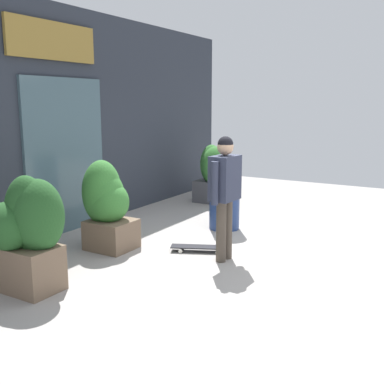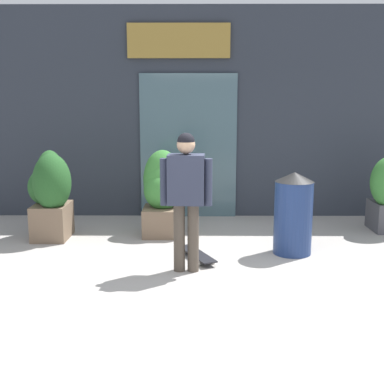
{
  "view_description": "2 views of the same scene",
  "coord_description": "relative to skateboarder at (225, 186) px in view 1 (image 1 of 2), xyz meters",
  "views": [
    {
      "loc": [
        -5.48,
        -2.04,
        2.01
      ],
      "look_at": [
        -0.31,
        1.0,
        0.83
      ],
      "focal_mm": 42.99,
      "sensor_mm": 36.0,
      "label": 1
    },
    {
      "loc": [
        -0.27,
        -4.97,
        1.96
      ],
      "look_at": [
        -0.31,
        1.0,
        0.83
      ],
      "focal_mm": 46.13,
      "sensor_mm": 36.0,
      "label": 2
    }
  ],
  "objects": [
    {
      "name": "building_facade",
      "position": [
        0.36,
        2.88,
        0.75
      ],
      "size": [
        8.82,
        0.31,
        3.44
      ],
      "color": "#2D333D",
      "rests_on": "ground_plane"
    },
    {
      "name": "trash_bin",
      "position": [
        1.35,
        0.67,
        -0.44
      ],
      "size": [
        0.49,
        0.49,
        1.06
      ],
      "color": "navy",
      "rests_on": "ground_plane"
    },
    {
      "name": "ground_plane",
      "position": [
        0.38,
        -0.49,
        -0.97
      ],
      "size": [
        12.0,
        12.0,
        0.0
      ],
      "primitive_type": "plane",
      "color": "#9E9993"
    },
    {
      "name": "skateboard",
      "position": [
        0.13,
        0.43,
        -0.91
      ],
      "size": [
        0.49,
        0.79,
        0.08
      ],
      "rotation": [
        0.0,
        0.0,
        2.0
      ],
      "color": "black",
      "rests_on": "ground_plane"
    },
    {
      "name": "skateboarder",
      "position": [
        0.0,
        0.0,
        0.0
      ],
      "size": [
        0.59,
        0.28,
        1.6
      ],
      "rotation": [
        0.0,
        0.0,
        1.52
      ],
      "color": "#4C4238",
      "rests_on": "ground_plane"
    },
    {
      "name": "planter_box_mid",
      "position": [
        3.01,
        1.75,
        -0.3
      ],
      "size": [
        0.63,
        0.71,
        1.17
      ],
      "color": "#47474C",
      "rests_on": "ground_plane"
    },
    {
      "name": "planter_box_right",
      "position": [
        -1.94,
        1.36,
        -0.28
      ],
      "size": [
        0.68,
        0.82,
        1.26
      ],
      "color": "brown",
      "rests_on": "ground_plane"
    },
    {
      "name": "planter_box_left",
      "position": [
        -0.37,
        1.65,
        -0.32
      ],
      "size": [
        0.58,
        0.71,
        1.23
      ],
      "color": "brown",
      "rests_on": "ground_plane"
    }
  ]
}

